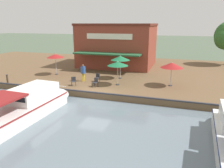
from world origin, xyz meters
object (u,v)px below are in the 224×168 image
patio_umbrella_far_corner (172,65)px  cafe_chair_beside_entrance (74,81)px  patio_umbrella_mid_patio_left (118,64)px  mooring_post (7,79)px  patio_umbrella_near_quay_edge (120,58)px  person_near_entrance (83,71)px  cafe_chair_mid_patio (97,77)px  waterfront_restaurant (118,45)px  patio_umbrella_by_entrance (55,56)px  motorboat_fourth_along (30,104)px  cafe_chair_under_first_umbrella (95,82)px

patio_umbrella_far_corner → cafe_chair_beside_entrance: patio_umbrella_far_corner is taller
patio_umbrella_mid_patio_left → mooring_post: patio_umbrella_mid_patio_left is taller
patio_umbrella_near_quay_edge → person_near_entrance: patio_umbrella_near_quay_edge is taller
cafe_chair_beside_entrance → cafe_chair_mid_patio: bearing=141.8°
waterfront_restaurant → patio_umbrella_far_corner: bearing=42.0°
patio_umbrella_by_entrance → cafe_chair_beside_entrance: 5.88m
patio_umbrella_far_corner → patio_umbrella_mid_patio_left: (1.27, -5.06, 0.08)m
cafe_chair_mid_patio → patio_umbrella_near_quay_edge: bearing=136.6°
patio_umbrella_far_corner → motorboat_fourth_along: 13.24m
person_near_entrance → mooring_post: bearing=-65.5°
patio_umbrella_by_entrance → cafe_chair_mid_patio: 6.35m
waterfront_restaurant → patio_umbrella_near_quay_edge: 8.01m
patio_umbrella_far_corner → cafe_chair_beside_entrance: 9.70m
waterfront_restaurant → mooring_post: bearing=-31.0°
patio_umbrella_far_corner → cafe_chair_mid_patio: (0.67, -7.48, -1.59)m
patio_umbrella_by_entrance → patio_umbrella_mid_patio_left: bearing=75.4°
cafe_chair_beside_entrance → mooring_post: mooring_post is taller
waterfront_restaurant → patio_umbrella_far_corner: 12.08m
cafe_chair_under_first_umbrella → patio_umbrella_by_entrance: bearing=-118.2°
cafe_chair_mid_patio → mooring_post: bearing=-67.4°
cafe_chair_beside_entrance → cafe_chair_under_first_umbrella: bearing=96.1°
waterfront_restaurant → cafe_chair_mid_patio: (9.62, 0.59, -2.50)m
patio_umbrella_by_entrance → cafe_chair_mid_patio: patio_umbrella_by_entrance is taller
patio_umbrella_mid_patio_left → cafe_chair_mid_patio: patio_umbrella_mid_patio_left is taller
patio_umbrella_mid_patio_left → person_near_entrance: 4.02m
cafe_chair_mid_patio → person_near_entrance: (0.32, -1.47, 0.67)m
patio_umbrella_near_quay_edge → patio_umbrella_by_entrance: size_ratio=1.03×
patio_umbrella_mid_patio_left → cafe_chair_beside_entrance: size_ratio=2.81×
patio_umbrella_mid_patio_left → cafe_chair_under_first_umbrella: 2.83m
patio_umbrella_by_entrance → cafe_chair_mid_patio: bearing=75.1°
patio_umbrella_near_quay_edge → mooring_post: bearing=-61.9°
patio_umbrella_near_quay_edge → patio_umbrella_mid_patio_left: (2.65, 0.48, -0.14)m
patio_umbrella_near_quay_edge → motorboat_fourth_along: 11.34m
patio_umbrella_near_quay_edge → patio_umbrella_mid_patio_left: bearing=10.3°
waterfront_restaurant → cafe_chair_beside_entrance: (11.75, -1.09, -2.50)m
patio_umbrella_by_entrance → cafe_chair_under_first_umbrella: 7.52m
cafe_chair_beside_entrance → mooring_post: size_ratio=0.92×
patio_umbrella_by_entrance → person_near_entrance: (1.89, 4.43, -1.10)m
waterfront_restaurant → patio_umbrella_far_corner: waterfront_restaurant is taller
mooring_post → waterfront_restaurant: bearing=149.0°
person_near_entrance → mooring_post: size_ratio=1.95×
mooring_post → patio_umbrella_near_quay_edge: bearing=118.1°
waterfront_restaurant → mooring_post: size_ratio=11.05×
patio_umbrella_near_quay_edge → person_near_entrance: size_ratio=1.42×
patio_umbrella_by_entrance → motorboat_fourth_along: (9.94, 3.88, -2.00)m
patio_umbrella_near_quay_edge → motorboat_fourth_along: patio_umbrella_near_quay_edge is taller
cafe_chair_mid_patio → cafe_chair_under_first_umbrella: size_ratio=1.00×
patio_umbrella_by_entrance → patio_umbrella_mid_patio_left: patio_umbrella_by_entrance is taller
waterfront_restaurant → patio_umbrella_mid_patio_left: bearing=16.4°
patio_umbrella_far_corner → waterfront_restaurant: bearing=-138.0°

